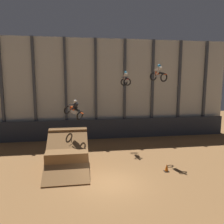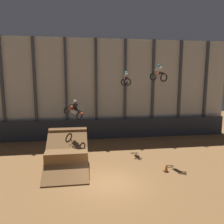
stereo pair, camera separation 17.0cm
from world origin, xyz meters
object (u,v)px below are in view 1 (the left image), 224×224
object	(u,v)px
dirt_ramp	(68,154)
rider_bike_center_air	(126,80)
traffic_cone_arena_edge	(167,168)
rider_bike_left_air	(74,110)
traffic_cone_near_ramp	(64,154)
rider_bike_right_air	(159,74)

from	to	relation	value
dirt_ramp	rider_bike_center_air	size ratio (longest dim) A/B	2.88
rider_bike_center_air	traffic_cone_arena_edge	size ratio (longest dim) A/B	3.00
rider_bike_left_air	rider_bike_center_air	world-z (taller)	rider_bike_center_air
rider_bike_left_air	traffic_cone_arena_edge	world-z (taller)	rider_bike_left_air
rider_bike_left_air	traffic_cone_near_ramp	world-z (taller)	rider_bike_left_air
dirt_ramp	traffic_cone_arena_edge	xyz separation A→B (m)	(7.28, -2.14, -0.69)
dirt_ramp	traffic_cone_near_ramp	size ratio (longest dim) A/B	8.64
traffic_cone_arena_edge	rider_bike_center_air	bearing A→B (deg)	104.27
rider_bike_left_air	traffic_cone_near_ramp	xyz separation A→B (m)	(-1.01, 1.29, -4.07)
rider_bike_center_air	traffic_cone_near_ramp	bearing A→B (deg)	-159.54
rider_bike_center_air	traffic_cone_near_ramp	xyz separation A→B (m)	(-6.04, -2.33, -6.49)
dirt_ramp	rider_bike_right_air	xyz separation A→B (m)	(7.77, 1.34, 6.25)
dirt_ramp	rider_bike_left_air	xyz separation A→B (m)	(0.55, 0.93, 3.37)
rider_bike_left_air	traffic_cone_near_ramp	distance (m)	4.38
dirt_ramp	rider_bike_right_air	size ratio (longest dim) A/B	2.75
rider_bike_center_air	traffic_cone_near_ramp	world-z (taller)	rider_bike_center_air
rider_bike_left_air	rider_bike_center_air	xyz separation A→B (m)	(5.03, 3.61, 2.43)
dirt_ramp	rider_bike_center_air	xyz separation A→B (m)	(5.58, 4.54, 5.80)
dirt_ramp	rider_bike_center_air	world-z (taller)	rider_bike_center_air
rider_bike_center_air	traffic_cone_arena_edge	bearing A→B (deg)	-76.34
rider_bike_right_air	dirt_ramp	bearing A→B (deg)	171.20
rider_bike_right_air	traffic_cone_arena_edge	size ratio (longest dim) A/B	3.14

